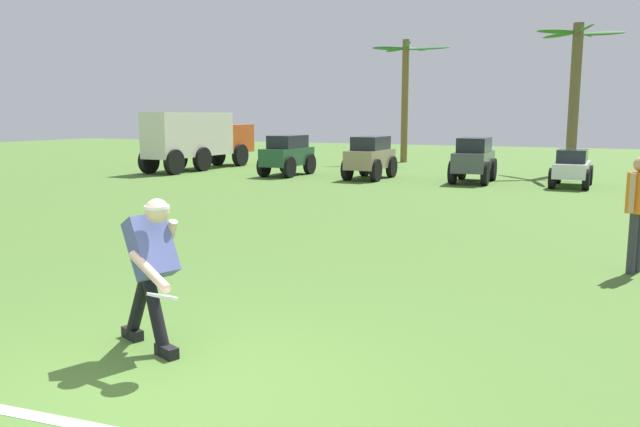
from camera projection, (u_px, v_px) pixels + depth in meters
name	position (u px, v px, depth m)	size (l,w,h in m)	color
ground_plane	(157.00, 401.00, 4.63)	(80.00, 80.00, 0.00)	#4A712E
frisbee_thrower	(151.00, 265.00, 5.50)	(1.01, 0.70, 1.40)	black
frisbee_in_flight	(162.00, 296.00, 5.02)	(0.28, 0.28, 0.10)	white
teammate_near_sideline	(638.00, 204.00, 8.25)	(0.33, 0.47, 1.56)	#33333D
parked_car_slot_a	(287.00, 154.00, 21.82)	(1.20, 2.37, 1.40)	#235133
parked_car_slot_b	(370.00, 156.00, 20.64)	(1.19, 2.36, 1.40)	#998466
parked_car_slot_c	(474.00, 159.00, 19.57)	(1.21, 2.37, 1.40)	#474C51
parked_car_slot_d	(572.00, 168.00, 18.39)	(1.15, 2.23, 1.10)	silver
box_truck	(199.00, 138.00, 24.15)	(1.51, 5.93, 2.20)	#CC4C19
palm_tree_far_left	(406.00, 88.00, 27.56)	(3.42, 3.57, 5.37)	brown
palm_tree_left_of_centre	(575.00, 87.00, 22.01)	(2.90, 3.68, 5.27)	brown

